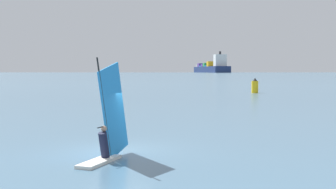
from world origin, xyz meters
name	(u,v)px	position (x,y,z in m)	size (l,w,h in m)	color
ground_plane	(119,151)	(0.00, 0.00, 0.00)	(4000.00, 4000.00, 0.00)	#476B84
windsurfer	(107,132)	(-0.30, -1.81, 1.07)	(1.68, 3.34, 3.94)	white
cargo_ship	(211,68)	(121.45, 872.45, 9.58)	(52.99, 194.35, 41.17)	navy
channel_buoy	(255,86)	(16.89, 46.55, 1.05)	(1.01, 1.01, 2.33)	yellow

